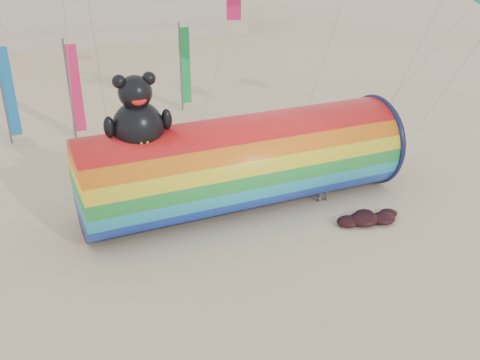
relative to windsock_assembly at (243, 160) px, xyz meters
name	(u,v)px	position (x,y,z in m)	size (l,w,h in m)	color
ground	(245,267)	(-1.75, -3.99, -1.93)	(160.00, 160.00, 0.00)	#CCB58C
windsock_assembly	(243,160)	(0.00, 0.00, 0.00)	(12.63, 3.85, 5.82)	red
kite_handler	(324,180)	(3.07, -1.02, -1.01)	(0.67, 0.44, 1.84)	slate
fabric_bundle	(368,218)	(3.70, -3.21, -1.76)	(2.62, 1.35, 0.41)	black
festival_banners	(94,82)	(-3.56, 11.37, 0.71)	(10.47, 2.55, 5.20)	#59595E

